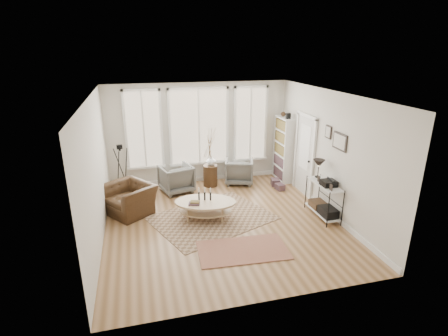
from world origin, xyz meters
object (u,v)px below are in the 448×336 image
object	(u,v)px
side_table	(210,158)
bookcase	(283,149)
coffee_table	(205,205)
accent_chair	(129,199)
armchair_right	(239,171)
armchair_left	(176,178)
low_shelf	(324,196)

from	to	relation	value
side_table	bookcase	bearing A→B (deg)	-0.92
coffee_table	accent_chair	bearing A→B (deg)	155.49
accent_chair	coffee_table	bearing A→B (deg)	28.82
armchair_right	accent_chair	bearing A→B (deg)	38.76
bookcase	armchair_left	size ratio (longest dim) A/B	2.44
coffee_table	armchair_left	bearing A→B (deg)	103.92
accent_chair	armchair_left	bearing A→B (deg)	92.79
coffee_table	low_shelf	bearing A→B (deg)	-11.61
armchair_right	armchair_left	bearing A→B (deg)	23.21
armchair_left	armchair_right	distance (m)	1.88
armchair_right	side_table	distance (m)	0.98
bookcase	accent_chair	bearing A→B (deg)	-165.19
coffee_table	accent_chair	xyz separation A→B (m)	(-1.70, 0.78, 0.01)
armchair_left	low_shelf	bearing A→B (deg)	128.38
low_shelf	coffee_table	bearing A→B (deg)	168.39
armchair_left	accent_chair	xyz separation A→B (m)	(-1.26, -1.03, -0.02)
armchair_right	accent_chair	distance (m)	3.36
low_shelf	armchair_left	distance (m)	3.96
low_shelf	coffee_table	distance (m)	2.78
armchair_left	side_table	xyz separation A→B (m)	(1.01, 0.19, 0.44)
armchair_left	armchair_right	world-z (taller)	armchair_left
bookcase	accent_chair	xyz separation A→B (m)	(-4.48, -1.18, -0.60)
low_shelf	accent_chair	world-z (taller)	low_shelf
armchair_left	side_table	distance (m)	1.12
low_shelf	armchair_right	xyz separation A→B (m)	(-1.30, 2.56, -0.14)
armchair_left	side_table	size ratio (longest dim) A/B	0.49
armchair_right	bookcase	bearing A→B (deg)	-164.32
armchair_left	armchair_right	size ratio (longest dim) A/B	1.03
bookcase	accent_chair	world-z (taller)	bookcase
armchair_right	accent_chair	world-z (taller)	armchair_right
low_shelf	coffee_table	xyz separation A→B (m)	(-2.72, 0.56, -0.16)
low_shelf	side_table	bearing A→B (deg)	130.23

